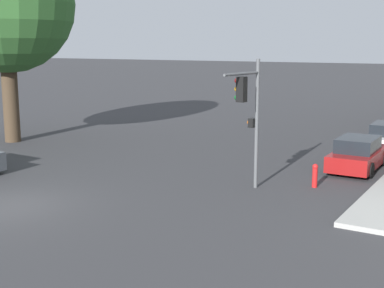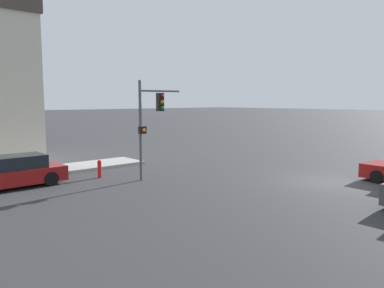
% 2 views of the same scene
% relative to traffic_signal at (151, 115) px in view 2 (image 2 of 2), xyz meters
% --- Properties ---
extents(ground_plane, '(300.00, 300.00, 0.00)m').
position_rel_traffic_signal_xyz_m(ground_plane, '(-6.11, -5.96, -3.19)').
color(ground_plane, '#333335').
extents(traffic_signal, '(0.48, 2.46, 4.88)m').
position_rel_traffic_signal_xyz_m(traffic_signal, '(0.00, 0.00, 0.00)').
color(traffic_signal, '#515456').
rests_on(traffic_signal, ground_plane).
extents(parked_car_0, '(1.89, 4.31, 1.45)m').
position_rel_traffic_signal_xyz_m(parked_car_0, '(2.67, 5.62, -2.51)').
color(parked_car_0, maroon).
rests_on(parked_car_0, ground_plane).
extents(fire_hydrant, '(0.22, 0.22, 0.92)m').
position_rel_traffic_signal_xyz_m(fire_hydrant, '(2.02, 1.78, -2.70)').
color(fire_hydrant, red).
rests_on(fire_hydrant, ground_plane).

